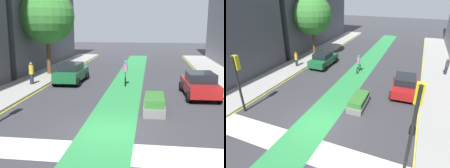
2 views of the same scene
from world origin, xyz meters
TOP-DOWN VIEW (x-y plane):
  - ground_plane at (0.00, 0.00)m, footprint 120.00×120.00m
  - bike_lane_paint at (-0.18, 0.00)m, footprint 2.40×60.00m
  - crosswalk_band at (0.00, -2.00)m, footprint 12.00×1.80m
  - car_green_left_far at (-4.52, 9.98)m, footprint 2.02×4.20m
  - car_red_right_far at (4.64, 6.76)m, footprint 2.17×4.27m
  - cyclist_in_lane at (-0.28, 9.72)m, footprint 0.32×1.73m
  - pedestrian_sidewalk_left_a at (-7.08, 8.39)m, footprint 0.34×0.34m
  - street_tree_near at (-7.39, 12.99)m, footprint 4.73×4.73m
  - median_planter at (1.82, 3.21)m, footprint 1.09×2.49m

SIDE VIEW (x-z plane):
  - ground_plane at x=0.00m, z-range 0.00..0.00m
  - crosswalk_band at x=0.00m, z-range 0.00..0.01m
  - bike_lane_paint at x=-0.18m, z-range 0.00..0.01m
  - median_planter at x=1.82m, z-range -0.02..0.83m
  - car_green_left_far at x=-4.52m, z-range 0.02..1.59m
  - car_red_right_far at x=4.64m, z-range 0.02..1.59m
  - cyclist_in_lane at x=-0.28m, z-range 0.04..1.90m
  - pedestrian_sidewalk_left_a at x=-7.08m, z-range 0.16..1.78m
  - street_tree_near at x=-7.39m, z-range 1.45..8.81m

